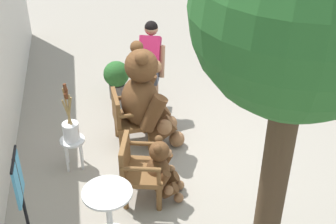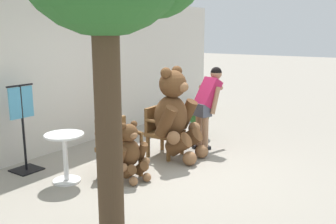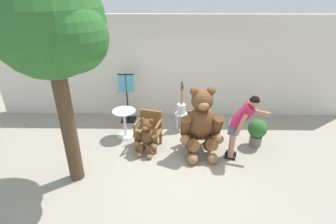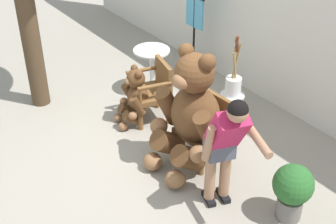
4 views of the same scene
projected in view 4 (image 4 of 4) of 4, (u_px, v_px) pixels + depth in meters
ground_plane at (139, 152)px, 6.13m from camera, size 60.00×60.00×0.00m
back_wall at (278, 11)px, 6.57m from camera, size 10.00×0.16×2.80m
wooden_chair_left at (153, 89)px, 6.59m from camera, size 0.67×0.64×0.86m
wooden_chair_right at (206, 127)px, 5.80m from camera, size 0.59×0.55×0.86m
teddy_bear_large at (190, 113)px, 5.50m from camera, size 0.94×0.91×1.57m
teddy_bear_small at (135, 97)px, 6.48m from camera, size 0.54×0.55×0.87m
person_visitor at (225, 142)px, 4.79m from camera, size 0.87×0.48×1.51m
white_stool at (232, 101)px, 6.53m from camera, size 0.34×0.34×0.46m
brush_bucket at (233, 83)px, 6.37m from camera, size 0.22×0.22×0.87m
round_side_table at (152, 66)px, 7.24m from camera, size 0.56×0.56×0.72m
potted_plant at (292, 189)px, 4.94m from camera, size 0.44×0.44×0.68m
clothing_display_stand at (194, 35)px, 7.57m from camera, size 0.44×0.40×1.36m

